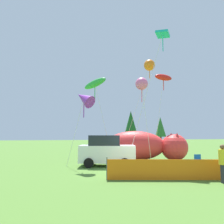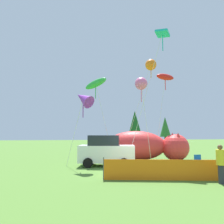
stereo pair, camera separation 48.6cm
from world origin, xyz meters
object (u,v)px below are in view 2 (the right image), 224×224
object	(u,v)px
spectator_in_white_shirt	(221,162)
kite_orange_flower	(151,65)
kite_purple_delta	(83,99)
parked_car	(106,151)
kite_pink_octopus	(141,84)
kite_green_fish	(96,84)
kite_teal_diamond	(162,36)
inflatable_cat	(145,147)
kite_red_lizard	(165,77)
folding_chair	(199,161)

from	to	relation	value
spectator_in_white_shirt	kite_orange_flower	bearing A→B (deg)	88.17
kite_purple_delta	parked_car	bearing A→B (deg)	21.26
kite_orange_flower	kite_pink_octopus	xyz separation A→B (m)	(-2.48, -5.11, -3.08)
kite_green_fish	kite_pink_octopus	world-z (taller)	kite_green_fish
spectator_in_white_shirt	kite_green_fish	xyz separation A→B (m)	(-5.05, 9.20, 5.55)
spectator_in_white_shirt	kite_green_fish	distance (m)	11.87
kite_green_fish	kite_orange_flower	distance (m)	5.98
kite_teal_diamond	kite_pink_octopus	bearing A→B (deg)	176.38
kite_pink_octopus	inflatable_cat	bearing A→B (deg)	69.87
parked_car	spectator_in_white_shirt	bearing A→B (deg)	-41.19
kite_red_lizard	kite_pink_octopus	world-z (taller)	kite_red_lizard
kite_red_lizard	kite_green_fish	bearing A→B (deg)	-167.19
kite_purple_delta	kite_red_lizard	world-z (taller)	kite_red_lizard
folding_chair	spectator_in_white_shirt	distance (m)	4.10
folding_chair	kite_red_lizard	distance (m)	10.02
parked_car	kite_teal_diamond	xyz separation A→B (m)	(3.91, -0.85, 8.21)
kite_teal_diamond	kite_red_lizard	bearing A→B (deg)	65.84
inflatable_cat	kite_pink_octopus	xyz separation A→B (m)	(-1.21, -3.30, 4.59)
kite_red_lizard	kite_pink_octopus	bearing A→B (deg)	-126.50
kite_green_fish	kite_pink_octopus	xyz separation A→B (m)	(2.90, -3.90, -0.78)
folding_chair	kite_orange_flower	size ratio (longest dim) A/B	0.10
kite_green_fish	kite_orange_flower	xyz separation A→B (m)	(5.38, 1.21, 2.30)
parked_car	kite_teal_diamond	size ratio (longest dim) A/B	0.42
kite_red_lizard	kite_teal_diamond	bearing A→B (deg)	-114.16
kite_purple_delta	kite_green_fish	size ratio (longest dim) A/B	0.75
kite_green_fish	kite_red_lizard	world-z (taller)	kite_red_lizard
spectator_in_white_shirt	kite_teal_diamond	world-z (taller)	kite_teal_diamond
inflatable_cat	kite_orange_flower	xyz separation A→B (m)	(1.27, 1.81, 7.67)
kite_teal_diamond	kite_pink_octopus	size ratio (longest dim) A/B	1.56
parked_car	kite_red_lizard	xyz separation A→B (m)	(6.42, 4.73, 6.72)
inflatable_cat	kite_purple_delta	bearing A→B (deg)	-132.19
inflatable_cat	kite_green_fish	world-z (taller)	kite_green_fish
folding_chair	inflatable_cat	size ratio (longest dim) A/B	0.13
folding_chair	kite_pink_octopus	xyz separation A→B (m)	(-3.34, 1.39, 5.21)
kite_teal_diamond	spectator_in_white_shirt	bearing A→B (deg)	-83.50
kite_orange_flower	kite_pink_octopus	distance (m)	6.46
kite_red_lizard	kite_pink_octopus	size ratio (longest dim) A/B	1.33
inflatable_cat	kite_pink_octopus	size ratio (longest dim) A/B	1.13
kite_green_fish	kite_teal_diamond	distance (m)	6.59
parked_car	kite_pink_octopus	xyz separation A→B (m)	(2.36, -0.76, 4.68)
spectator_in_white_shirt	kite_purple_delta	bearing A→B (deg)	138.78
kite_red_lizard	parked_car	bearing A→B (deg)	-143.60
parked_car	kite_orange_flower	size ratio (longest dim) A/B	0.44
spectator_in_white_shirt	kite_red_lizard	distance (m)	12.89
folding_chair	spectator_in_white_shirt	world-z (taller)	spectator_in_white_shirt
spectator_in_white_shirt	kite_green_fish	bearing A→B (deg)	118.78
spectator_in_white_shirt	kite_purple_delta	distance (m)	8.97
kite_orange_flower	kite_teal_diamond	bearing A→B (deg)	-100.07
kite_purple_delta	kite_green_fish	world-z (taller)	kite_green_fish
kite_green_fish	kite_red_lizard	xyz separation A→B (m)	(6.96, 1.58, 1.26)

